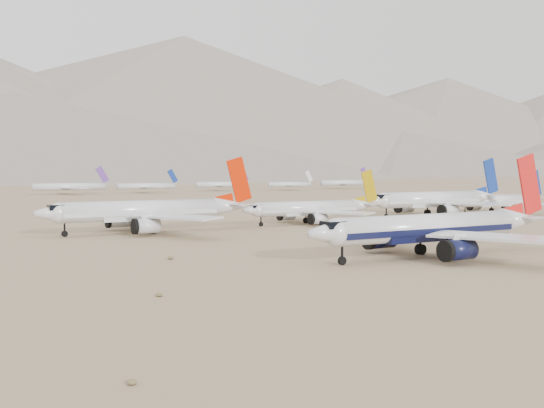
# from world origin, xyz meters

# --- Properties ---
(ground) EXTENTS (7000.00, 7000.00, 0.00)m
(ground) POSITION_xyz_m (0.00, 0.00, 0.00)
(ground) COLOR #88704F
(ground) RESTS_ON ground
(main_airliner) EXTENTS (50.18, 49.01, 17.71)m
(main_airliner) POSITION_xyz_m (9.58, -5.12, 4.87)
(main_airliner) COLOR silver
(main_airliner) RESTS_ON ground
(row2_navy_widebody) EXTENTS (51.67, 50.53, 18.38)m
(row2_navy_widebody) POSITION_xyz_m (79.67, 65.55, 5.13)
(row2_navy_widebody) COLOR silver
(row2_navy_widebody) RESTS_ON ground
(row2_gold_tail) EXTENTS (41.12, 40.22, 14.64)m
(row2_gold_tail) POSITION_xyz_m (30.35, 61.59, 4.09)
(row2_gold_tail) COLOR silver
(row2_gold_tail) RESTS_ON ground
(row2_orange_tail) EXTENTS (49.97, 48.88, 17.82)m
(row2_orange_tail) POSITION_xyz_m (-16.11, 60.54, 5.00)
(row2_orange_tail) COLOR silver
(row2_orange_tail) RESTS_ON ground
(row2_blue_far) EXTENTS (40.33, 39.43, 14.33)m
(row2_blue_far) POSITION_xyz_m (109.18, 66.61, 3.99)
(row2_blue_far) COLOR silver
(row2_blue_far) RESTS_ON ground
(foothills) EXTENTS (4637.50, 1395.00, 155.00)m
(foothills) POSITION_xyz_m (526.68, 1100.00, 67.15)
(foothills) COLOR slate
(foothills) RESTS_ON ground
(desert_scrub) EXTENTS (261.14, 122.61, 0.63)m
(desert_scrub) POSITION_xyz_m (-1.15, -27.99, 0.29)
(desert_scrub) COLOR brown
(desert_scrub) RESTS_ON ground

